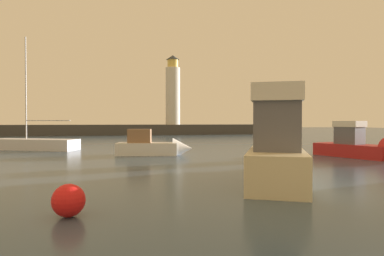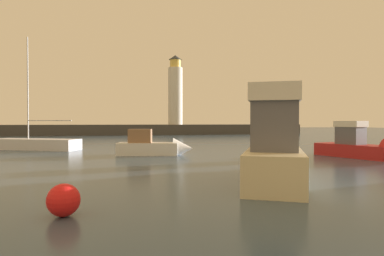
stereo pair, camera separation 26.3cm
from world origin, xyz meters
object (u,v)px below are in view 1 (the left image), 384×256
lighthouse (173,92)px  motorboat_1 (156,147)px  mooring_buoy (69,200)px  motorboat_0 (367,148)px  sailboat_moored (34,144)px  motorboat_3 (276,149)px

lighthouse → motorboat_1: (-8.24, -42.62, -8.35)m
lighthouse → mooring_buoy: size_ratio=15.66×
motorboat_0 → sailboat_moored: 29.02m
motorboat_0 → mooring_buoy: bearing=-149.7°
motorboat_1 → lighthouse: bearing=79.1°
motorboat_3 → lighthouse: bearing=85.8°
lighthouse → motorboat_0: (6.71, -48.27, -8.26)m
lighthouse → motorboat_1: lighthouse is taller
motorboat_0 → motorboat_3: motorboat_3 is taller
lighthouse → motorboat_0: bearing=-82.1°
motorboat_0 → sailboat_moored: size_ratio=0.69×
motorboat_0 → motorboat_3: 12.80m
motorboat_3 → mooring_buoy: bearing=-153.0°
lighthouse → mooring_buoy: bearing=-102.0°
mooring_buoy → lighthouse: bearing=78.0°
sailboat_moored → motorboat_1: bearing=-34.7°
motorboat_1 → mooring_buoy: bearing=-104.5°
motorboat_3 → mooring_buoy: motorboat_3 is taller
motorboat_0 → sailboat_moored: bearing=153.0°
sailboat_moored → motorboat_0: bearing=-27.0°
motorboat_3 → motorboat_1: bearing=108.5°
sailboat_moored → mooring_buoy: sailboat_moored is taller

